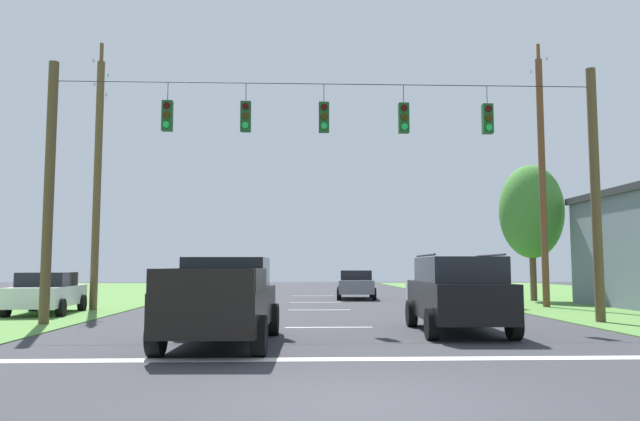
{
  "coord_description": "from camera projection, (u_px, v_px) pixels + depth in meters",
  "views": [
    {
      "loc": [
        -0.93,
        -7.93,
        1.75
      ],
      "look_at": [
        -0.09,
        14.05,
        3.76
      ],
      "focal_mm": 34.23,
      "sensor_mm": 36.0,
      "label": 1
    }
  ],
  "objects": [
    {
      "name": "utility_pole_mid_right",
      "position": [
        542.0,
        177.0,
        26.24
      ],
      "size": [
        0.29,
        1.81,
        11.47
      ],
      "color": "brown",
      "rests_on": "ground"
    },
    {
      "name": "lane_dash_1",
      "position": [
        320.0,
        310.0,
        24.37
      ],
      "size": [
        2.5,
        0.15,
        0.01
      ],
      "primitive_type": "cube",
      "rotation": [
        0.0,
        0.0,
        1.57
      ],
      "color": "white",
      "rests_on": "ground"
    },
    {
      "name": "pickup_truck",
      "position": [
        223.0,
        301.0,
        13.79
      ],
      "size": [
        2.43,
        5.46,
        1.95
      ],
      "color": "black",
      "rests_on": "ground"
    },
    {
      "name": "lane_dash_2",
      "position": [
        316.0,
        302.0,
        29.45
      ],
      "size": [
        2.5,
        0.15,
        0.01
      ],
      "primitive_type": "cube",
      "rotation": [
        0.0,
        0.0,
        1.57
      ],
      "color": "white",
      "rests_on": "ground"
    },
    {
      "name": "utility_pole_near_left",
      "position": [
        97.0,
        177.0,
        24.71
      ],
      "size": [
        0.3,
        1.98,
        10.94
      ],
      "color": "brown",
      "rests_on": "ground"
    },
    {
      "name": "ground_plane",
      "position": [
        369.0,
        404.0,
        7.77
      ],
      "size": [
        120.0,
        120.0,
        0.0
      ],
      "primitive_type": "plane",
      "color": "#333338"
    },
    {
      "name": "tree_roadside_right",
      "position": [
        531.0,
        212.0,
        30.78
      ],
      "size": [
        3.17,
        3.17,
        6.87
      ],
      "color": "brown",
      "rests_on": "ground"
    },
    {
      "name": "suv_black",
      "position": [
        457.0,
        292.0,
        16.07
      ],
      "size": [
        2.37,
        4.88,
        2.05
      ],
      "color": "black",
      "rests_on": "ground"
    },
    {
      "name": "overhead_signal_span",
      "position": [
        327.0,
        176.0,
        18.92
      ],
      "size": [
        17.27,
        0.31,
        8.07
      ],
      "color": "brown",
      "rests_on": "ground"
    },
    {
      "name": "stop_bar_stripe",
      "position": [
        346.0,
        359.0,
        11.46
      ],
      "size": [
        14.25,
        0.45,
        0.01
      ],
      "primitive_type": "cube",
      "color": "white",
      "rests_on": "ground"
    },
    {
      "name": "lane_dash_3",
      "position": [
        312.0,
        296.0,
        35.96
      ],
      "size": [
        2.5,
        0.15,
        0.01
      ],
      "primitive_type": "cube",
      "rotation": [
        0.0,
        0.0,
        1.57
      ],
      "color": "white",
      "rests_on": "ground"
    },
    {
      "name": "lane_dash_0",
      "position": [
        329.0,
        327.0,
        17.43
      ],
      "size": [
        2.5,
        0.15,
        0.01
      ],
      "primitive_type": "cube",
      "rotation": [
        0.0,
        0.0,
        1.57
      ],
      "color": "white",
      "rests_on": "ground"
    },
    {
      "name": "distant_car_crossing_white",
      "position": [
        461.0,
        289.0,
        25.25
      ],
      "size": [
        4.32,
        2.06,
        1.52
      ],
      "color": "silver",
      "rests_on": "ground"
    },
    {
      "name": "distant_car_far_parked",
      "position": [
        356.0,
        284.0,
        32.74
      ],
      "size": [
        2.29,
        4.43,
        1.52
      ],
      "color": "slate",
      "rests_on": "ground"
    },
    {
      "name": "distant_car_oncoming",
      "position": [
        47.0,
        293.0,
        22.19
      ],
      "size": [
        2.33,
        4.45,
        1.52
      ],
      "color": "silver",
      "rests_on": "ground"
    }
  ]
}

